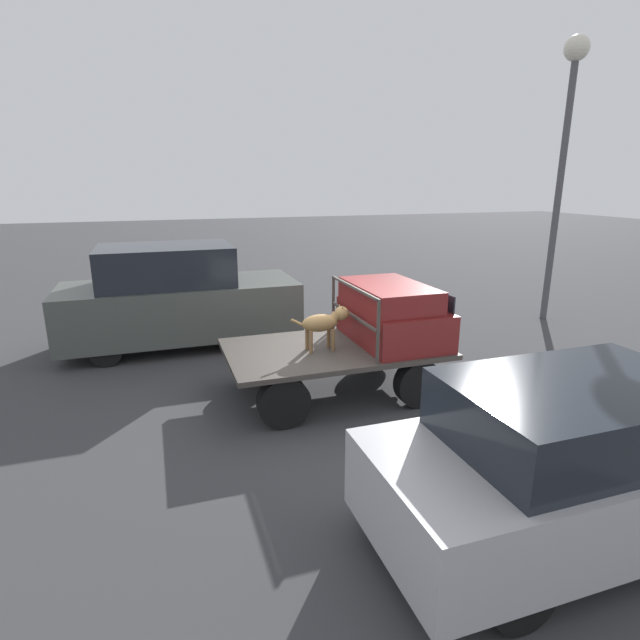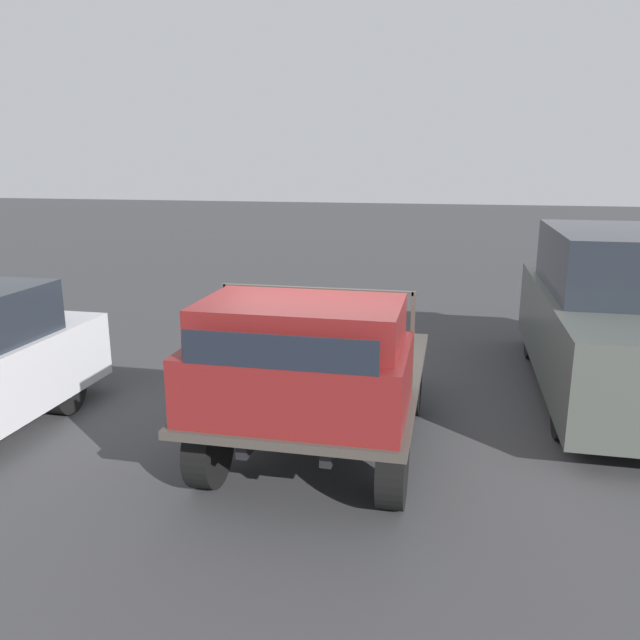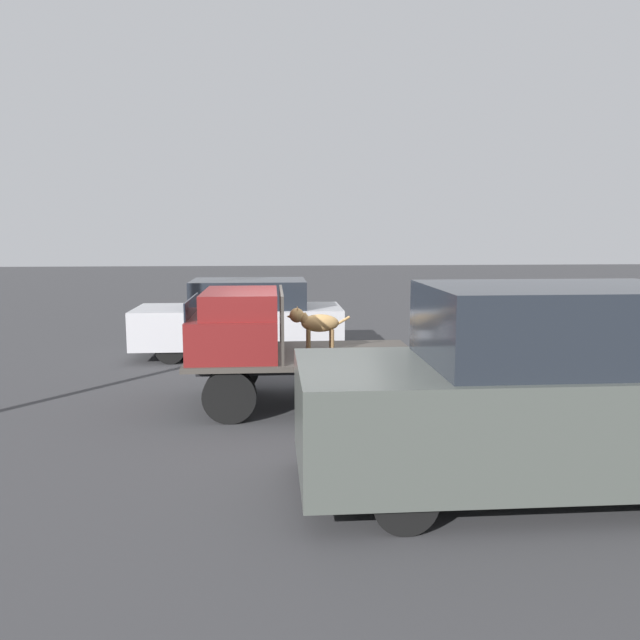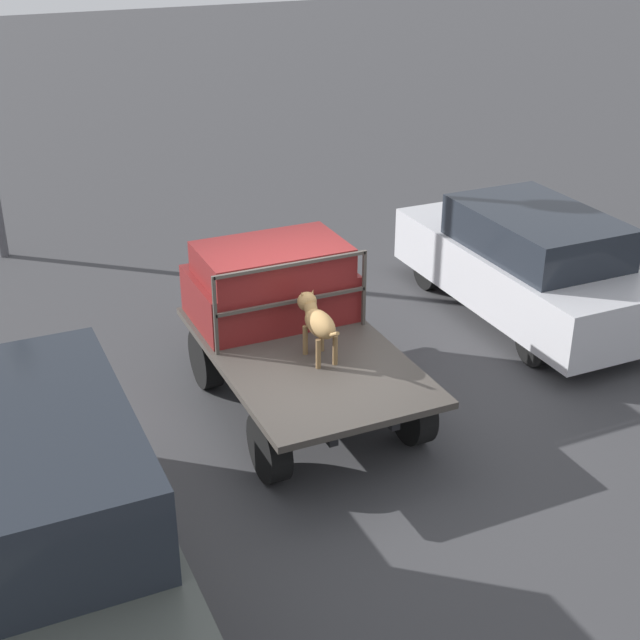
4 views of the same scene
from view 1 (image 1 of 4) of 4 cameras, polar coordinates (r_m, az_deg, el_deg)
ground_plane at (r=8.45m, az=1.60°, el=-8.34°), size 80.00×80.00×0.00m
flatbed_truck at (r=8.23m, az=1.63°, el=-4.58°), size 3.50×2.05×0.82m
truck_cab at (r=8.41m, az=8.21°, el=0.68°), size 1.31×1.93×0.98m
truck_headboard at (r=8.08m, az=3.85°, el=1.53°), size 0.04×1.93×0.98m
dog at (r=7.87m, az=0.61°, el=-0.23°), size 1.00×0.28×0.72m
parked_sedan at (r=5.66m, az=28.00°, el=-13.83°), size 4.43×1.77×1.66m
parked_pickup_far at (r=10.95m, az=-15.94°, el=2.42°), size 4.83×1.99×2.15m
light_pole_near at (r=13.75m, az=26.45°, el=19.69°), size 0.56×0.56×6.57m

